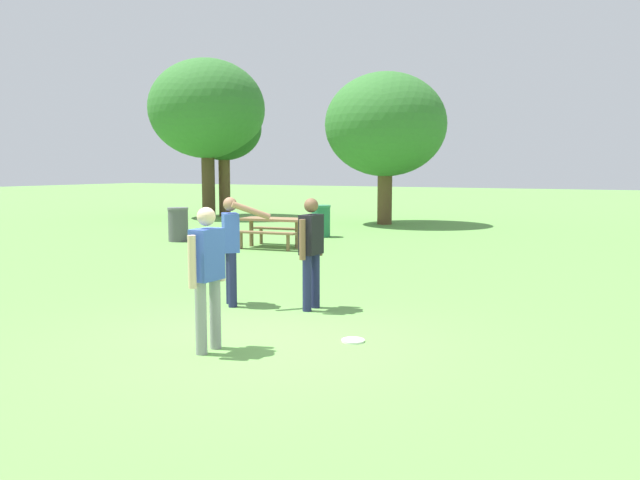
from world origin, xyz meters
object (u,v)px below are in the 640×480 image
Objects in this scene: frisbee at (353,340)px; picnic_table_near at (274,226)px; trash_can_further_along at (321,221)px; tree_far_right at (386,125)px; person_bystander at (232,242)px; trash_can_beside_table at (178,224)px; person_thrower at (311,246)px; person_catcher at (207,269)px; tree_tall_left at (207,109)px; tree_broad_center at (224,129)px.

frisbee is 0.15× the size of picnic_table_near.
tree_far_right is (0.08, 4.92, 3.14)m from trash_can_further_along.
trash_can_beside_table is (-6.32, 6.24, -0.48)m from person_bystander.
trash_can_further_along is at bearing 91.78° from picnic_table_near.
tree_far_right is (-5.66, 15.08, 3.61)m from frisbee.
person_thrower and person_catcher have the same top height.
tree_broad_center is (0.28, 0.75, -0.78)m from tree_tall_left.
person_catcher is 5.89× the size of frisbee.
frisbee is at bearing -60.51° from trash_can_further_along.
person_thrower is at bearing 89.77° from person_catcher.
person_thrower is at bearing -63.23° from trash_can_further_along.
picnic_table_near is at bearing -43.60° from tree_tall_left.
trash_can_beside_table is at bearing 140.52° from frisbee.
person_catcher reaches higher than trash_can_further_along.
trash_can_beside_table is at bearing -111.79° from tree_far_right.
trash_can_beside_table is at bearing -178.53° from picnic_table_near.
tree_broad_center is at bearing 130.01° from person_thrower.
picnic_table_near is at bearing 116.70° from person_bystander.
tree_tall_left is 7.97m from tree_far_right.
picnic_table_near is 0.36× the size of tree_broad_center.
trash_can_beside_table is at bearing -61.76° from tree_broad_center.
person_thrower is 0.30× the size of tree_far_right.
tree_tall_left reaches higher than person_bystander.
tree_far_right reaches higher than trash_can_further_along.
person_bystander reaches higher than trash_can_further_along.
person_catcher is 0.32× the size of tree_broad_center.
picnic_table_near is 1.93× the size of trash_can_further_along.
picnic_table_near is 11.71m from tree_broad_center.
person_thrower is 18.65m from tree_tall_left.
picnic_table_near is 2.83m from trash_can_further_along.
person_catcher is 0.89× the size of picnic_table_near.
person_bystander is 8.89m from trash_can_beside_table.
trash_can_further_along is at bearing 116.77° from person_thrower.
person_thrower is 0.32× the size of tree_broad_center.
person_thrower is 2.05m from frisbee.
person_bystander is 5.89× the size of frisbee.
person_bystander is 2.83m from frisbee.
trash_can_beside_table is 0.19× the size of tree_broad_center.
person_catcher is 2.44m from person_bystander.
tree_broad_center is (-7.55, 5.47, 3.23)m from trash_can_further_along.
trash_can_further_along is 5.84m from tree_far_right.
frisbee is at bearing -69.42° from tree_far_right.
person_bystander is at bearing -165.91° from person_thrower.
person_bystander is 1.71× the size of trash_can_further_along.
picnic_table_near is (-4.37, 8.45, -0.38)m from person_catcher.
person_catcher is 1.00× the size of person_bystander.
tree_tall_left reaches higher than trash_can_beside_table.
tree_far_right is at bearing 89.06° from trash_can_further_along.
person_thrower is 9.59m from trash_can_beside_table.
person_bystander is (-1.20, -0.30, 0.02)m from person_thrower.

